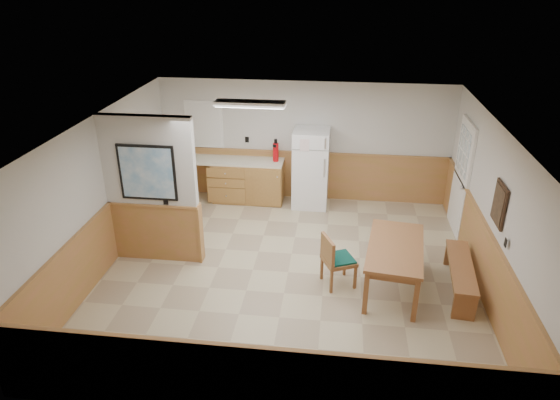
# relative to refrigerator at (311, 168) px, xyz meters

# --- Properties ---
(ground) EXTENTS (6.00, 6.00, 0.00)m
(ground) POSITION_rel_refrigerator_xyz_m (-0.18, -2.63, -0.81)
(ground) COLOR #BEAE88
(ground) RESTS_ON ground
(ceiling) EXTENTS (6.00, 6.00, 0.02)m
(ceiling) POSITION_rel_refrigerator_xyz_m (-0.18, -2.63, 1.69)
(ceiling) COLOR silver
(ceiling) RESTS_ON back_wall
(back_wall) EXTENTS (6.00, 0.02, 2.50)m
(back_wall) POSITION_rel_refrigerator_xyz_m (-0.18, 0.37, 0.44)
(back_wall) COLOR silver
(back_wall) RESTS_ON ground
(right_wall) EXTENTS (0.02, 6.00, 2.50)m
(right_wall) POSITION_rel_refrigerator_xyz_m (2.82, -2.63, 0.44)
(right_wall) COLOR silver
(right_wall) RESTS_ON ground
(left_wall) EXTENTS (0.02, 6.00, 2.50)m
(left_wall) POSITION_rel_refrigerator_xyz_m (-3.18, -2.63, 0.44)
(left_wall) COLOR silver
(left_wall) RESTS_ON ground
(wainscot_back) EXTENTS (6.00, 0.04, 1.00)m
(wainscot_back) POSITION_rel_refrigerator_xyz_m (-0.18, 0.35, -0.31)
(wainscot_back) COLOR #B06C46
(wainscot_back) RESTS_ON ground
(wainscot_right) EXTENTS (0.04, 6.00, 1.00)m
(wainscot_right) POSITION_rel_refrigerator_xyz_m (2.80, -2.63, -0.31)
(wainscot_right) COLOR #B06C46
(wainscot_right) RESTS_ON ground
(wainscot_left) EXTENTS (0.04, 6.00, 1.00)m
(wainscot_left) POSITION_rel_refrigerator_xyz_m (-3.16, -2.63, -0.31)
(wainscot_left) COLOR #B06C46
(wainscot_left) RESTS_ON ground
(partition_wall) EXTENTS (1.50, 0.20, 2.50)m
(partition_wall) POSITION_rel_refrigerator_xyz_m (-2.43, -2.43, 0.42)
(partition_wall) COLOR silver
(partition_wall) RESTS_ON ground
(kitchen_counter) EXTENTS (2.20, 0.61, 1.00)m
(kitchen_counter) POSITION_rel_refrigerator_xyz_m (-1.38, 0.05, -0.35)
(kitchen_counter) COLOR #A5773A
(kitchen_counter) RESTS_ON ground
(exterior_door) EXTENTS (0.07, 1.02, 2.15)m
(exterior_door) POSITION_rel_refrigerator_xyz_m (2.79, -0.73, 0.24)
(exterior_door) COLOR white
(exterior_door) RESTS_ON ground
(kitchen_window) EXTENTS (0.80, 0.04, 1.00)m
(kitchen_window) POSITION_rel_refrigerator_xyz_m (-2.28, 0.35, 0.74)
(kitchen_window) COLOR white
(kitchen_window) RESTS_ON back_wall
(wall_painting) EXTENTS (0.04, 0.50, 0.60)m
(wall_painting) POSITION_rel_refrigerator_xyz_m (2.79, -2.93, 0.74)
(wall_painting) COLOR #322114
(wall_painting) RESTS_ON right_wall
(fluorescent_fixture) EXTENTS (1.20, 0.30, 0.09)m
(fluorescent_fixture) POSITION_rel_refrigerator_xyz_m (-0.98, -1.33, 1.64)
(fluorescent_fixture) COLOR white
(fluorescent_fixture) RESTS_ON ceiling
(refrigerator) EXTENTS (0.72, 0.72, 1.62)m
(refrigerator) POSITION_rel_refrigerator_xyz_m (0.00, 0.00, 0.00)
(refrigerator) COLOR white
(refrigerator) RESTS_ON ground
(dining_table) EXTENTS (1.01, 1.70, 0.75)m
(dining_table) POSITION_rel_refrigerator_xyz_m (1.47, -2.86, -0.15)
(dining_table) COLOR #945636
(dining_table) RESTS_ON ground
(dining_bench) EXTENTS (0.49, 1.58, 0.45)m
(dining_bench) POSITION_rel_refrigerator_xyz_m (2.48, -2.80, -0.47)
(dining_bench) COLOR #945636
(dining_bench) RESTS_ON ground
(dining_chair) EXTENTS (0.75, 0.65, 0.85)m
(dining_chair) POSITION_rel_refrigerator_xyz_m (0.55, -2.89, -0.31)
(dining_chair) COLOR #945636
(dining_chair) RESTS_ON ground
(fire_extinguisher) EXTENTS (0.15, 0.15, 0.47)m
(fire_extinguisher) POSITION_rel_refrigerator_xyz_m (-0.73, 0.09, 0.30)
(fire_extinguisher) COLOR red
(fire_extinguisher) RESTS_ON kitchen_counter
(soap_bottle) EXTENTS (0.08, 0.08, 0.24)m
(soap_bottle) POSITION_rel_refrigerator_xyz_m (-2.52, 0.10, 0.21)
(soap_bottle) COLOR #167D26
(soap_bottle) RESTS_ON kitchen_counter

